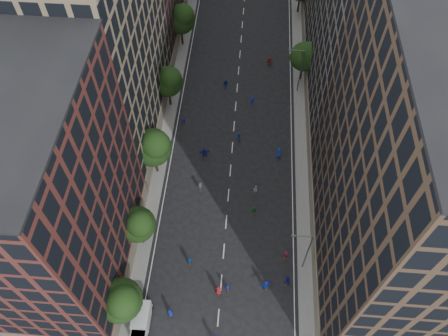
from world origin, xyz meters
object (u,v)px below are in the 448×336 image
at_px(streetlamp_near, 306,251).
at_px(cargo_van, 141,320).
at_px(skater_2, 287,280).
at_px(skater_1, 228,288).
at_px(streetlamp_far, 300,69).
at_px(skater_0, 170,313).

relative_size(streetlamp_near, cargo_van, 1.99).
bearing_deg(skater_2, skater_1, 28.11).
height_order(streetlamp_near, streetlamp_far, same).
bearing_deg(cargo_van, skater_0, 20.05).
bearing_deg(skater_0, streetlamp_near, -136.00).
bearing_deg(skater_2, skater_0, 36.61).
bearing_deg(streetlamp_near, skater_1, -157.54).
bearing_deg(streetlamp_far, skater_2, -93.02).
distance_m(streetlamp_far, cargo_van, 46.45).
height_order(cargo_van, skater_1, cargo_van).
height_order(streetlamp_far, skater_0, streetlamp_far).
xyz_separation_m(skater_0, skater_1, (6.85, 3.72, -0.02)).
relative_size(cargo_van, skater_1, 2.82).
bearing_deg(skater_2, cargo_van, 36.74).
bearing_deg(skater_1, streetlamp_far, -126.80).
height_order(streetlamp_far, skater_2, streetlamp_far).
relative_size(streetlamp_near, skater_0, 5.46).
bearing_deg(streetlamp_near, skater_0, -154.95).
bearing_deg(cargo_van, skater_1, 25.37).
distance_m(streetlamp_far, skater_2, 35.67).
bearing_deg(streetlamp_far, skater_0, -111.88).
relative_size(skater_1, skater_2, 0.94).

